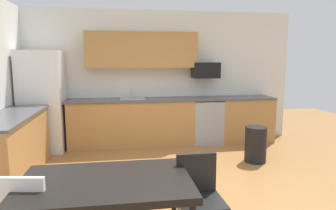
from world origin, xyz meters
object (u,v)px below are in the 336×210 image
Objects in this scene: trash_bin at (256,144)px; oven_range at (206,121)px; refrigerator at (43,101)px; microwave at (205,70)px; chair_near_table at (199,194)px; dining_table at (106,187)px.

oven_range is at bearing 110.06° from trash_bin.
refrigerator is at bearing 161.17° from trash_bin.
refrigerator reaches higher than microwave.
refrigerator is 3.13× the size of trash_bin.
chair_near_table is at bearing -106.52° from microwave.
chair_near_table is at bearing -57.92° from refrigerator.
refrigerator is at bearing -178.56° from oven_range.
refrigerator is 3.22m from oven_range.
chair_near_table is 1.42× the size of trash_bin.
microwave is 0.90× the size of trash_bin.
microwave is (0.00, 0.10, 1.04)m from oven_range.
dining_table is 3.30m from trash_bin.
trash_bin is (2.37, 2.26, -0.38)m from dining_table.
microwave is 0.64× the size of chair_near_table.
oven_range is (3.18, 0.08, -0.48)m from refrigerator.
microwave is 4.23m from dining_table.
chair_near_table reaches higher than dining_table.
dining_table is at bearing -69.71° from refrigerator.
dining_table is at bearing -117.03° from microwave.
chair_near_table is (-1.06, -3.57, -0.99)m from microwave.
microwave is at bearing 3.24° from refrigerator.
microwave is (3.18, 0.18, 0.55)m from refrigerator.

